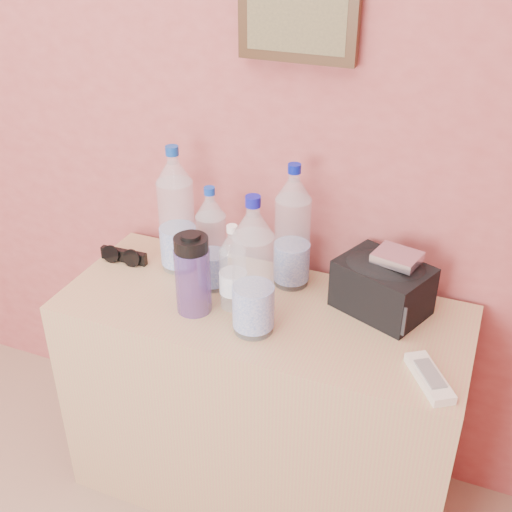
{
  "coord_description": "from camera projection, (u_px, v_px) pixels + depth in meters",
  "views": [
    {
      "loc": [
        1.02,
        0.45,
        1.66
      ],
      "look_at": [
        0.51,
        1.71,
        0.86
      ],
      "focal_mm": 45.0,
      "sensor_mm": 36.0,
      "label": 1
    }
  ],
  "objects": [
    {
      "name": "pet_large_c",
      "position": [
        292.0,
        233.0,
        1.73
      ],
      "size": [
        0.1,
        0.1,
        0.36
      ],
      "rotation": [
        0.0,
        0.0,
        0.07
      ],
      "color": "silver",
      "rests_on": "dresser"
    },
    {
      "name": "pet_large_b",
      "position": [
        177.0,
        216.0,
        1.8
      ],
      "size": [
        0.1,
        0.1,
        0.37
      ],
      "rotation": [
        0.0,
        0.0,
        -0.07
      ],
      "color": "silver",
      "rests_on": "dresser"
    },
    {
      "name": "foil_packet",
      "position": [
        397.0,
        257.0,
        1.6
      ],
      "size": [
        0.13,
        0.11,
        0.02
      ],
      "primitive_type": "cube",
      "rotation": [
        0.0,
        0.0,
        -0.23
      ],
      "color": "silver",
      "rests_on": "toiletry_bag"
    },
    {
      "name": "ac_remote",
      "position": [
        429.0,
        378.0,
        1.44
      ],
      "size": [
        0.13,
        0.17,
        0.02
      ],
      "primitive_type": "cube",
      "rotation": [
        0.0,
        0.0,
        -0.98
      ],
      "color": "silver",
      "rests_on": "dresser"
    },
    {
      "name": "sunglasses",
      "position": [
        124.0,
        256.0,
        1.9
      ],
      "size": [
        0.15,
        0.06,
        0.04
      ],
      "primitive_type": null,
      "rotation": [
        0.0,
        0.0,
        0.04
      ],
      "color": "black",
      "rests_on": "dresser"
    },
    {
      "name": "pet_large_a",
      "position": [
        212.0,
        244.0,
        1.73
      ],
      "size": [
        0.08,
        0.08,
        0.3
      ],
      "rotation": [
        0.0,
        0.0,
        -0.38
      ],
      "color": "white",
      "rests_on": "dresser"
    },
    {
      "name": "picture_frame",
      "position": [
        298.0,
        8.0,
        1.52
      ],
      "size": [
        0.3,
        0.03,
        0.25
      ],
      "primitive_type": null,
      "color": "#382311",
      "rests_on": "room_shell"
    },
    {
      "name": "toiletry_bag",
      "position": [
        383.0,
        284.0,
        1.66
      ],
      "size": [
        0.27,
        0.24,
        0.15
      ],
      "primitive_type": null,
      "rotation": [
        0.0,
        0.0,
        -0.39
      ],
      "color": "black",
      "rests_on": "dresser"
    },
    {
      "name": "pet_small",
      "position": [
        233.0,
        272.0,
        1.66
      ],
      "size": [
        0.07,
        0.07,
        0.24
      ],
      "rotation": [
        0.0,
        0.0,
        -0.32
      ],
      "color": "silver",
      "rests_on": "dresser"
    },
    {
      "name": "pet_large_d",
      "position": [
        253.0,
        275.0,
        1.54
      ],
      "size": [
        0.1,
        0.1,
        0.37
      ],
      "rotation": [
        0.0,
        0.0,
        -0.06
      ],
      "color": "white",
      "rests_on": "dresser"
    },
    {
      "name": "dresser",
      "position": [
        261.0,
        403.0,
        1.88
      ],
      "size": [
        1.09,
        0.45,
        0.68
      ],
      "primitive_type": "cube",
      "color": "tan",
      "rests_on": "ground"
    },
    {
      "name": "nalgene_bottle",
      "position": [
        193.0,
        273.0,
        1.64
      ],
      "size": [
        0.09,
        0.09,
        0.23
      ],
      "rotation": [
        0.0,
        0.0,
        0.06
      ],
      "color": "#503082",
      "rests_on": "dresser"
    }
  ]
}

